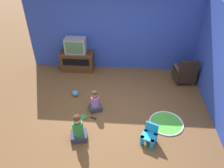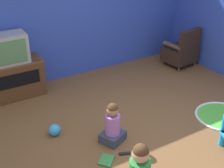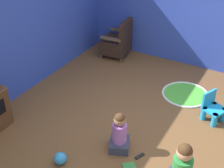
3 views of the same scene
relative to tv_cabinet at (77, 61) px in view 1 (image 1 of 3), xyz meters
name	(u,v)px [view 1 (image 1 of 3)]	position (x,y,z in m)	size (l,w,h in m)	color
ground_plane	(118,116)	(1.45, -2.16, -0.34)	(30.00, 30.00, 0.00)	brown
wall_back	(114,32)	(1.19, 0.30, 0.92)	(5.48, 0.12, 2.52)	#2D47B2
tv_cabinet	(77,61)	(0.00, 0.00, 0.00)	(1.09, 0.46, 0.66)	#4C2D19
television	(76,45)	(0.00, -0.02, 0.56)	(0.66, 0.40, 0.49)	#939399
black_armchair	(185,73)	(3.40, -0.51, -0.01)	(0.64, 0.61, 0.84)	brown
yellow_kid_chair	(149,136)	(2.19, -2.92, -0.16)	(0.42, 0.41, 0.47)	#1E99DB
play_mat	(166,123)	(2.66, -2.33, -0.33)	(0.85, 0.85, 0.04)	green
child_watching_left	(78,129)	(0.61, -2.94, -0.03)	(0.42, 0.38, 0.71)	#33384C
child_watching_center	(95,102)	(0.85, -1.96, -0.07)	(0.40, 0.38, 0.61)	#33384C
toy_ball	(75,93)	(0.21, -1.41, -0.25)	(0.17, 0.17, 0.17)	#3399E5
book	(83,117)	(0.57, -2.28, -0.33)	(0.27, 0.27, 0.02)	#337F3D
remote_control	(93,118)	(0.84, -2.29, -0.33)	(0.16, 0.10, 0.02)	black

